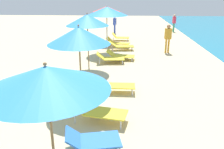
# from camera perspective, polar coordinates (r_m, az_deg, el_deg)

# --- Properties ---
(umbrella_third) EXTENTS (2.09, 2.09, 2.44)m
(umbrella_third) POSITION_cam_1_polar(r_m,az_deg,el_deg) (3.87, -15.77, -0.84)
(umbrella_third) COLOR olive
(umbrella_third) RESTS_ON ground
(lounger_third_shoreside) EXTENTS (1.37, 0.91, 0.50)m
(lounger_third_shoreside) POSITION_cam_1_polar(r_m,az_deg,el_deg) (5.63, -4.84, -15.58)
(lounger_third_shoreside) COLOR blue
(lounger_third_shoreside) RESTS_ON ground
(umbrella_fourth) EXTENTS (1.87, 1.87, 2.60)m
(umbrella_fourth) POSITION_cam_1_polar(r_m,az_deg,el_deg) (6.96, -8.10, 9.43)
(umbrella_fourth) COLOR olive
(umbrella_fourth) RESTS_ON ground
(lounger_fourth_shoreside) EXTENTS (1.53, 0.56, 0.56)m
(lounger_fourth_shoreside) POSITION_cam_1_polar(r_m,az_deg,el_deg) (8.45, 0.36, -2.53)
(lounger_fourth_shoreside) COLOR yellow
(lounger_fourth_shoreside) RESTS_ON ground
(lounger_fourth_inland) EXTENTS (1.58, 0.89, 0.71)m
(lounger_fourth_inland) POSITION_cam_1_polar(r_m,az_deg,el_deg) (6.62, -3.33, -8.73)
(lounger_fourth_inland) COLOR yellow
(lounger_fourth_inland) RESTS_ON ground
(umbrella_fifth) EXTENTS (1.92, 1.92, 2.63)m
(umbrella_fifth) POSITION_cam_1_polar(r_m,az_deg,el_deg) (10.54, -6.06, 13.10)
(umbrella_fifth) COLOR olive
(umbrella_fifth) RESTS_ON ground
(lounger_fifth_shoreside) EXTENTS (1.45, 0.73, 0.55)m
(lounger_fifth_shoreside) POSITION_cam_1_polar(r_m,az_deg,el_deg) (12.02, -0.50, 4.09)
(lounger_fifth_shoreside) COLOR yellow
(lounger_fifth_shoreside) RESTS_ON ground
(umbrella_sixth) EXTENTS (2.36, 2.36, 2.77)m
(umbrella_sixth) POSITION_cam_1_polar(r_m,az_deg,el_deg) (13.60, -1.24, 15.24)
(umbrella_sixth) COLOR silver
(umbrella_sixth) RESTS_ON ground
(lounger_sixth_shoreside) EXTENTS (1.58, 0.72, 0.55)m
(lounger_sixth_shoreside) POSITION_cam_1_polar(r_m,az_deg,el_deg) (14.77, 2.26, 7.05)
(lounger_sixth_shoreside) COLOR yellow
(lounger_sixth_shoreside) RESTS_ON ground
(lounger_sixth_inland) EXTENTS (1.56, 0.79, 0.53)m
(lounger_sixth_inland) POSITION_cam_1_polar(r_m,az_deg,el_deg) (12.65, 1.98, 4.74)
(lounger_sixth_inland) COLOR yellow
(lounger_sixth_inland) RESTS_ON ground
(umbrella_farthest) EXTENTS (1.91, 1.91, 2.63)m
(umbrella_farthest) POSITION_cam_1_polar(r_m,az_deg,el_deg) (16.56, -1.33, 15.71)
(umbrella_farthest) COLOR olive
(umbrella_farthest) RESTS_ON ground
(lounger_farthest_shoreside) EXTENTS (1.30, 0.67, 0.59)m
(lounger_farthest_shoreside) POSITION_cam_1_polar(r_m,az_deg,el_deg) (17.85, 1.98, 9.16)
(lounger_farthest_shoreside) COLOR yellow
(lounger_farthest_shoreside) RESTS_ON ground
(lounger_farthest_inland) EXTENTS (1.62, 0.90, 0.65)m
(lounger_farthest_inland) POSITION_cam_1_polar(r_m,az_deg,el_deg) (15.56, 1.33, 7.84)
(lounger_farthest_inland) COLOR yellow
(lounger_farthest_inland) RESTS_ON ground
(person_walking_near) EXTENTS (0.27, 0.39, 1.59)m
(person_walking_near) POSITION_cam_1_polar(r_m,az_deg,el_deg) (22.50, 14.94, 12.45)
(person_walking_near) COLOR #3F9972
(person_walking_near) RESTS_ON ground
(person_walking_mid) EXTENTS (0.41, 0.31, 1.69)m
(person_walking_mid) POSITION_cam_1_polar(r_m,az_deg,el_deg) (14.36, 13.53, 9.18)
(person_walking_mid) COLOR orange
(person_walking_mid) RESTS_ON ground
(person_walking_far) EXTENTS (0.31, 0.41, 1.54)m
(person_walking_far) POSITION_cam_1_polar(r_m,az_deg,el_deg) (20.84, 0.66, 12.47)
(person_walking_far) COLOR #334CB2
(person_walking_far) RESTS_ON ground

